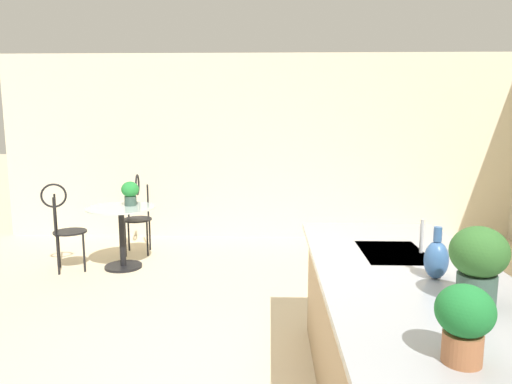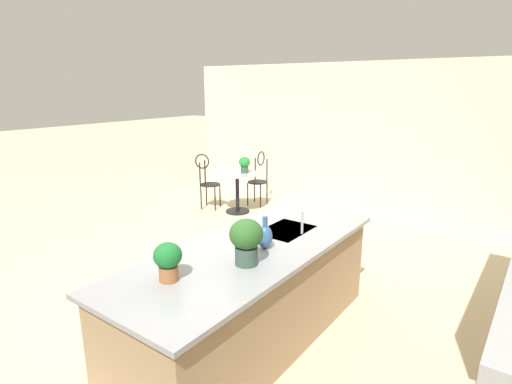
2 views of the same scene
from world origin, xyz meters
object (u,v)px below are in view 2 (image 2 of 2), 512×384
(bistro_table, at_px, (237,189))
(chair_by_island, at_px, (207,179))
(chair_near_window, at_px, (259,176))
(potted_plant_on_table, at_px, (245,164))
(potted_plant_counter_near, at_px, (246,239))
(potted_plant_counter_far, at_px, (168,259))
(vase_on_counter, at_px, (265,236))

(bistro_table, bearing_deg, chair_by_island, -79.91)
(chair_near_window, relative_size, chair_by_island, 1.00)
(potted_plant_on_table, bearing_deg, chair_near_window, -171.73)
(chair_by_island, bearing_deg, potted_plant_counter_near, 46.86)
(potted_plant_counter_far, bearing_deg, chair_by_island, -140.23)
(potted_plant_on_table, relative_size, potted_plant_counter_near, 0.78)
(potted_plant_on_table, xyz_separation_m, potted_plant_counter_near, (3.38, 2.64, 0.23))
(bistro_table, bearing_deg, potted_plant_on_table, 142.41)
(chair_by_island, distance_m, potted_plant_on_table, 0.83)
(chair_near_window, distance_m, potted_plant_counter_far, 5.13)
(bistro_table, relative_size, chair_by_island, 0.77)
(chair_by_island, bearing_deg, potted_plant_on_table, 107.23)
(potted_plant_counter_near, bearing_deg, potted_plant_on_table, -141.98)
(chair_by_island, bearing_deg, vase_on_counter, 49.64)
(chair_near_window, height_order, vase_on_counter, vase_on_counter)
(chair_near_window, xyz_separation_m, potted_plant_on_table, (0.55, 0.08, 0.33))
(chair_by_island, height_order, potted_plant_counter_near, potted_plant_counter_near)
(potted_plant_on_table, distance_m, potted_plant_counter_near, 4.30)
(potted_plant_counter_near, xyz_separation_m, potted_plant_counter_far, (0.55, -0.28, -0.05))
(potted_plant_on_table, bearing_deg, potted_plant_counter_near, 38.02)
(potted_plant_counter_far, relative_size, vase_on_counter, 1.00)
(bistro_table, bearing_deg, potted_plant_counter_near, 39.85)
(bistro_table, xyz_separation_m, chair_by_island, (0.11, -0.64, 0.13))
(bistro_table, relative_size, chair_near_window, 0.77)
(bistro_table, height_order, chair_by_island, chair_by_island)
(chair_by_island, xyz_separation_m, potted_plant_counter_near, (3.16, 3.37, 0.56))
(potted_plant_on_table, bearing_deg, chair_by_island, -72.77)
(potted_plant_counter_near, distance_m, potted_plant_counter_far, 0.62)
(potted_plant_on_table, relative_size, potted_plant_counter_far, 1.01)
(chair_by_island, relative_size, potted_plant_counter_near, 2.80)
(chair_by_island, height_order, potted_plant_on_table, chair_by_island)
(bistro_table, height_order, chair_near_window, chair_near_window)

